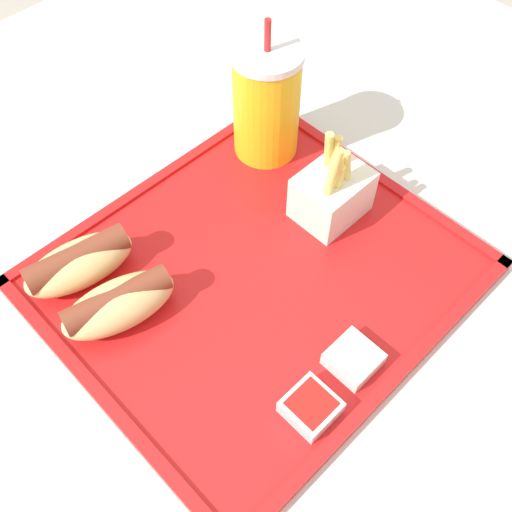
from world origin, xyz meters
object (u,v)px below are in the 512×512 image
Objects in this scene: hot_dog_far at (79,263)px; sauce_cup_mayo at (353,359)px; hot_dog_near at (118,304)px; fries_carton at (332,192)px; soda_cup at (266,102)px; sauce_cup_ketchup at (311,407)px.

sauce_cup_mayo is (0.12, -0.25, -0.01)m from hot_dog_far.
fries_carton reaches higher than hot_dog_near.
hot_dog_near is at bearing -165.71° from soda_cup.
fries_carton is (-0.02, -0.12, -0.04)m from soda_cup.
fries_carton is 2.58× the size of sauce_cup_ketchup.
soda_cup is 1.40× the size of hot_dog_near.
hot_dog_near is 0.20m from sauce_cup_ketchup.
hot_dog_near is (0.00, -0.07, -0.00)m from hot_dog_far.
hot_dog_near is 0.22m from sauce_cup_mayo.
soda_cup is 3.98× the size of sauce_cup_mayo.
hot_dog_far reaches higher than sauce_cup_mayo.
sauce_cup_mayo is at bearing -118.89° from soda_cup.
hot_dog_far is at bearing 103.13° from sauce_cup_ketchup.
sauce_cup_ketchup is at bearing -72.66° from hot_dog_near.
fries_carton is at bearing 37.50° from sauce_cup_ketchup.
soda_cup is 0.27m from hot_dog_far.
soda_cup is 0.13m from fries_carton.
soda_cup is 3.98× the size of sauce_cup_ketchup.
hot_dog_near is 0.25m from fries_carton.
hot_dog_near is 2.85× the size of sauce_cup_ketchup.
hot_dog_far is at bearing 154.03° from fries_carton.
soda_cup is 0.30m from sauce_cup_mayo.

